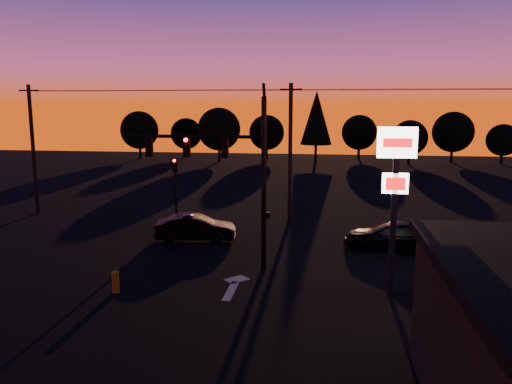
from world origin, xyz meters
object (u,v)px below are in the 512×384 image
(pylon_sign, at_px, (396,175))
(car_right, at_px, (393,236))
(secondary_signal, at_px, (175,182))
(car_mid, at_px, (196,228))
(traffic_signal_mast, at_px, (229,164))
(bollard, at_px, (116,282))

(pylon_sign, height_order, car_right, pylon_sign)
(secondary_signal, distance_m, pylon_sign, 15.75)
(secondary_signal, xyz_separation_m, car_mid, (2.05, -3.05, -2.12))
(traffic_signal_mast, relative_size, bollard, 9.60)
(traffic_signal_mast, height_order, car_mid, traffic_signal_mast)
(traffic_signal_mast, xyz_separation_m, car_mid, (-2.85, 4.44, -4.19))
(pylon_sign, relative_size, car_mid, 1.51)
(bollard, distance_m, car_mid, 8.33)
(secondary_signal, xyz_separation_m, pylon_sign, (12.00, -9.99, 2.05))
(secondary_signal, bearing_deg, car_right, -14.94)
(traffic_signal_mast, xyz_separation_m, bollard, (-4.07, -3.80, -4.49))
(bollard, relative_size, car_right, 0.17)
(traffic_signal_mast, distance_m, car_right, 9.90)
(traffic_signal_mast, relative_size, pylon_sign, 1.26)
(car_mid, bearing_deg, pylon_sign, -132.86)
(traffic_signal_mast, bearing_deg, car_right, 26.82)
(car_mid, bearing_deg, secondary_signal, 25.93)
(pylon_sign, relative_size, car_right, 1.32)
(car_mid, distance_m, car_right, 10.86)
(secondary_signal, height_order, car_right, secondary_signal)
(pylon_sign, distance_m, car_right, 7.81)
(car_right, bearing_deg, secondary_signal, -96.67)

